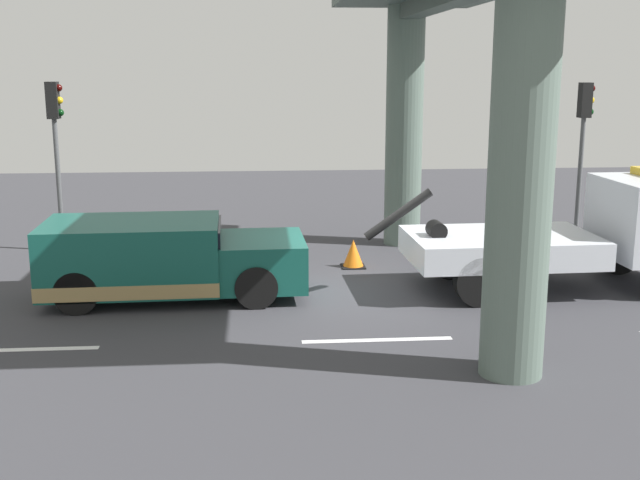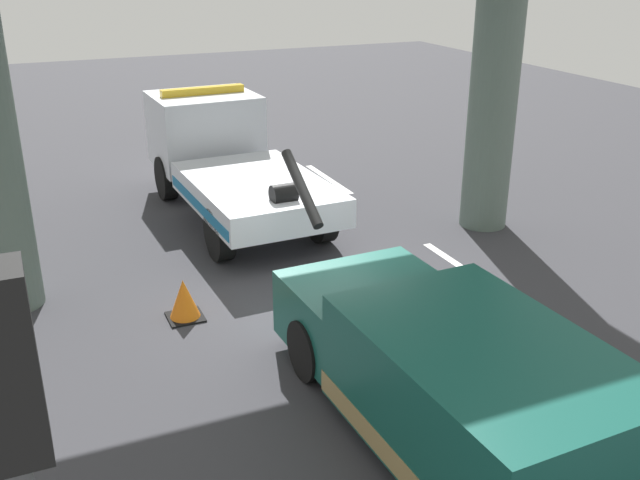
% 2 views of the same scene
% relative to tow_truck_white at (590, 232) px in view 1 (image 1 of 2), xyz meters
% --- Properties ---
extents(ground_plane, '(60.00, 40.00, 0.10)m').
position_rel_tow_truck_white_xyz_m(ground_plane, '(-4.95, -0.03, -1.25)').
color(ground_plane, '#38383D').
extents(lane_stripe_west, '(2.60, 0.16, 0.01)m').
position_rel_tow_truck_white_xyz_m(lane_stripe_west, '(-10.95, -2.96, -1.20)').
color(lane_stripe_west, silver).
rests_on(lane_stripe_west, ground).
extents(lane_stripe_mid, '(2.60, 0.16, 0.01)m').
position_rel_tow_truck_white_xyz_m(lane_stripe_mid, '(-4.95, -2.96, -1.20)').
color(lane_stripe_mid, silver).
rests_on(lane_stripe_mid, ground).
extents(tow_truck_white, '(7.29, 2.58, 2.46)m').
position_rel_tow_truck_white_xyz_m(tow_truck_white, '(0.00, 0.00, 0.00)').
color(tow_truck_white, silver).
rests_on(tow_truck_white, ground).
extents(towed_van_green, '(5.26, 2.36, 1.58)m').
position_rel_tow_truck_white_xyz_m(towed_van_green, '(-8.91, -0.03, -0.42)').
color(towed_van_green, '#145147').
rests_on(towed_van_green, ground).
extents(traffic_light_near, '(0.39, 0.32, 4.24)m').
position_rel_tow_truck_white_xyz_m(traffic_light_near, '(-11.93, 4.41, 1.89)').
color(traffic_light_near, '#515456').
rests_on(traffic_light_near, ground).
extents(traffic_light_far, '(0.39, 0.32, 4.20)m').
position_rel_tow_truck_white_xyz_m(traffic_light_far, '(1.57, 4.41, 1.87)').
color(traffic_light_far, '#515456').
rests_on(traffic_light_far, ground).
extents(traffic_cone_orange, '(0.55, 0.55, 0.65)m').
position_rel_tow_truck_white_xyz_m(traffic_cone_orange, '(-4.75, 2.12, -0.89)').
color(traffic_cone_orange, orange).
rests_on(traffic_cone_orange, ground).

